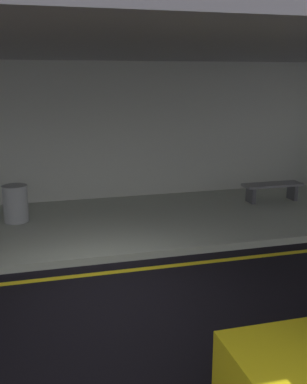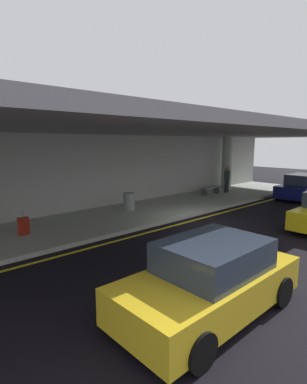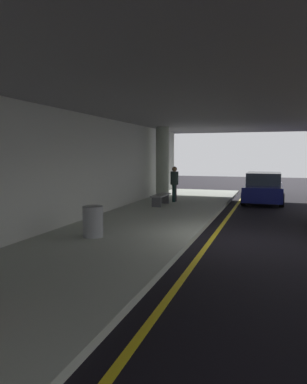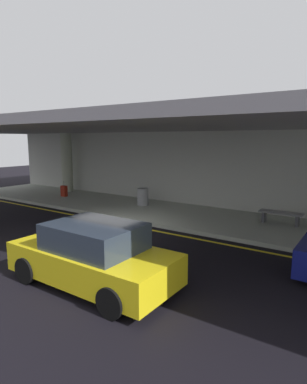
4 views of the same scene
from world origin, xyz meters
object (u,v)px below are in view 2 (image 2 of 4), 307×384
Objects in this scene: support_column_left_mid at (227,163)px; suitcase_upright_primary at (23,226)px; bench_metal at (210,189)px; car_yellow_taxi at (210,280)px; car_navy at (303,187)px; traveler_with_luggage at (227,178)px; trash_bin_steel at (129,201)px.

support_column_left_mid is 4.06× the size of suitcase_upright_primary.
suitcase_upright_primary reaches higher than bench_metal.
bench_metal is (10.75, 8.07, -0.21)m from car_yellow_taxi.
car_yellow_taxi is 7.49m from suitcase_upright_primary.
bench_metal is at bearing -164.66° from support_column_left_mid.
car_yellow_taxi is (-13.61, -8.85, -1.26)m from support_column_left_mid.
car_navy is 4.57m from traveler_with_luggage.
bench_metal is 1.88× the size of trash_bin_steel.
traveler_with_luggage is at bearing -1.34° from trash_bin_steel.
traveler_with_luggage is 1.87× the size of suitcase_upright_primary.
traveler_with_luggage is (12.14, 7.81, 0.40)m from car_yellow_taxi.
traveler_with_luggage is at bearing 9.02° from suitcase_upright_primary.
car_navy is 10.96m from trash_bin_steel.
traveler_with_luggage reaches higher than trash_bin_steel.
car_navy is at bearing -50.41° from bench_metal.
car_navy is at bearing -22.56° from trash_bin_steel.
trash_bin_steel is at bearing 20.30° from traveler_with_luggage.
support_column_left_mid reaches higher than suitcase_upright_primary.
trash_bin_steel is at bearing -120.33° from car_yellow_taxi.
traveler_with_luggage is at bearing -144.55° from support_column_left_mid.
suitcase_upright_primary is 11.81m from bench_metal.
suitcase_upright_primary is at bearing -176.78° from bench_metal.
trash_bin_steel is at bearing 13.73° from suitcase_upright_primary.
trash_bin_steel is (-10.12, 4.21, -0.14)m from car_navy.
car_yellow_taxi reaches higher than bench_metal.
traveler_with_luggage is at bearing -150.03° from car_yellow_taxi.
car_navy is at bearing 139.77° from traveler_with_luggage.
bench_metal is at bearing -145.89° from car_yellow_taxi.
bench_metal is (-1.39, 0.26, -0.61)m from traveler_with_luggage.
support_column_left_mid reaches higher than bench_metal.
car_navy is at bearing -82.31° from support_column_left_mid.
bench_metal is at bearing 0.64° from trash_bin_steel.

